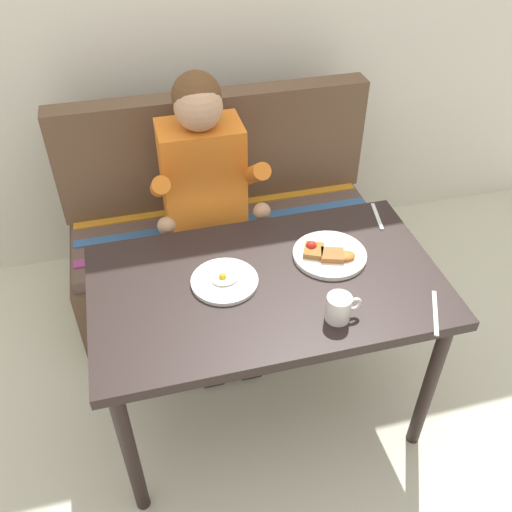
{
  "coord_description": "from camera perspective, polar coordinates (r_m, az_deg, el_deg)",
  "views": [
    {
      "loc": [
        -0.38,
        -1.34,
        2.02
      ],
      "look_at": [
        0.0,
        0.15,
        0.72
      ],
      "focal_mm": 39.19,
      "sensor_mm": 36.0,
      "label": 1
    }
  ],
  "objects": [
    {
      "name": "knife",
      "position": [
        1.88,
        17.82,
        -5.53
      ],
      "size": [
        0.1,
        0.19,
        0.0
      ],
      "primitive_type": "cube",
      "rotation": [
        0.0,
        0.0,
        -0.45
      ],
      "color": "silver",
      "rests_on": "table"
    },
    {
      "name": "table",
      "position": [
        1.96,
        1.09,
        -4.36
      ],
      "size": [
        1.2,
        0.7,
        0.73
      ],
      "color": "black",
      "rests_on": "ground"
    },
    {
      "name": "plate_eggs",
      "position": [
        1.89,
        -3.23,
        -2.54
      ],
      "size": [
        0.23,
        0.23,
        0.04
      ],
      "color": "white",
      "rests_on": "table"
    },
    {
      "name": "person",
      "position": [
        2.34,
        -5.13,
        6.74
      ],
      "size": [
        0.45,
        0.61,
        1.21
      ],
      "color": "orange",
      "rests_on": "ground"
    },
    {
      "name": "fork",
      "position": [
        2.24,
        12.26,
        4.0
      ],
      "size": [
        0.05,
        0.17,
        0.0
      ],
      "primitive_type": "cube",
      "rotation": [
        0.0,
        0.0,
        -0.2
      ],
      "color": "silver",
      "rests_on": "table"
    },
    {
      "name": "couch",
      "position": [
        2.73,
        -3.21,
        1.79
      ],
      "size": [
        1.44,
        0.56,
        1.0
      ],
      "color": "brown",
      "rests_on": "ground"
    },
    {
      "name": "coffee_mug",
      "position": [
        1.77,
        8.5,
        -5.2
      ],
      "size": [
        0.12,
        0.08,
        0.09
      ],
      "color": "white",
      "rests_on": "table"
    },
    {
      "name": "plate_breakfast",
      "position": [
        2.01,
        7.41,
        0.19
      ],
      "size": [
        0.26,
        0.26,
        0.05
      ],
      "color": "white",
      "rests_on": "table"
    },
    {
      "name": "ground_plane",
      "position": [
        2.46,
        0.9,
        -15.19
      ],
      "size": [
        8.0,
        8.0,
        0.0
      ],
      "primitive_type": "plane",
      "color": "beige"
    }
  ]
}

